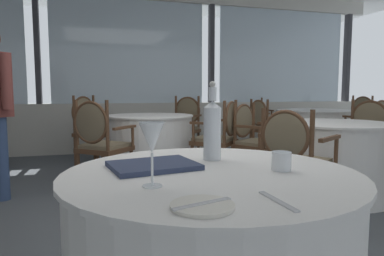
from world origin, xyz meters
name	(u,v)px	position (x,y,z in m)	size (l,w,h in m)	color
ground_plane	(179,221)	(0.00, 0.00, 0.00)	(12.35, 12.35, 0.00)	#4C5156
window_wall_far	(131,86)	(0.00, 3.53, 1.15)	(9.50, 0.14, 2.87)	beige
side_plate	(202,206)	(-0.38, -1.83, 0.75)	(0.17, 0.17, 0.01)	silver
butter_knife	(202,204)	(-0.38, -1.83, 0.75)	(0.18, 0.02, 0.00)	silver
dinner_fork	(278,201)	(-0.16, -1.84, 0.75)	(0.19, 0.02, 0.00)	silver
water_bottle	(212,128)	(-0.14, -1.21, 0.89)	(0.08, 0.08, 0.35)	white
wine_glass	(152,139)	(-0.47, -1.59, 0.90)	(0.08, 0.08, 0.21)	white
water_tumbler	(281,161)	(0.05, -1.49, 0.78)	(0.07, 0.07, 0.07)	white
menu_book	(153,165)	(-0.42, -1.31, 0.75)	(0.33, 0.25, 0.02)	#2D3856
background_table_0	(336,159)	(1.68, 0.25, 0.37)	(1.10, 1.10, 0.74)	white
dining_chair_0_0	(293,155)	(0.86, -0.27, 0.55)	(0.63, 0.65, 0.92)	brown
dining_chair_0_2	(366,133)	(2.51, 0.78, 0.55)	(0.63, 0.65, 0.95)	brown
dining_chair_0_3	(253,136)	(1.16, 1.07, 0.53)	(0.65, 0.63, 0.91)	brown
background_table_2	(150,143)	(0.07, 1.87, 0.37)	(1.14, 1.14, 0.74)	white
dining_chair_2_0	(99,138)	(-0.59, 1.12, 0.56)	(0.66, 0.65, 0.97)	brown
dining_chair_2_1	(221,133)	(0.82, 1.21, 0.56)	(0.65, 0.66, 0.95)	brown
dining_chair_2_2	(184,122)	(0.72, 2.62, 0.57)	(0.66, 0.65, 0.98)	brown
dining_chair_2_3	(90,125)	(-0.69, 2.53, 0.58)	(0.65, 0.66, 1.00)	brown
background_table_3	(314,132)	(2.95, 2.42, 0.37)	(1.27, 1.27, 0.74)	white
dining_chair_3_0	(265,124)	(1.92, 2.22, 0.56)	(0.54, 0.60, 0.94)	brown
dining_chair_3_1	(372,126)	(3.16, 1.38, 0.56)	(0.60, 0.54, 0.94)	brown
dining_chair_3_2	(358,119)	(4.00, 2.63, 0.56)	(0.54, 0.60, 0.98)	brown
dining_chair_3_3	(273,117)	(2.75, 3.46, 0.56)	(0.60, 0.54, 0.94)	brown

